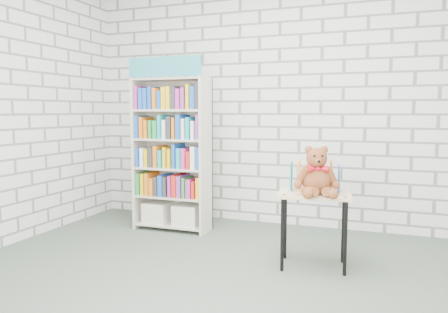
% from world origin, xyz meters
% --- Properties ---
extents(ground, '(4.50, 4.50, 0.00)m').
position_xyz_m(ground, '(0.00, 0.00, 0.00)').
color(ground, '#445144').
rests_on(ground, ground).
extents(room_shell, '(4.52, 4.02, 2.81)m').
position_xyz_m(room_shell, '(0.00, 0.00, 1.78)').
color(room_shell, silver).
rests_on(room_shell, ground).
extents(bookshelf, '(0.82, 0.32, 1.84)m').
position_xyz_m(bookshelf, '(-1.02, 1.36, 0.84)').
color(bookshelf, beige).
rests_on(bookshelf, ground).
extents(display_table, '(0.63, 0.48, 0.62)m').
position_xyz_m(display_table, '(0.61, 0.72, 0.54)').
color(display_table, '#DABA82').
rests_on(display_table, ground).
extents(table_books, '(0.43, 0.23, 0.24)m').
position_xyz_m(table_books, '(0.59, 0.81, 0.74)').
color(table_books, teal).
rests_on(table_books, display_table).
extents(teddy_bear, '(0.36, 0.35, 0.39)m').
position_xyz_m(teddy_bear, '(0.63, 0.62, 0.78)').
color(teddy_bear, brown).
rests_on(teddy_bear, display_table).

